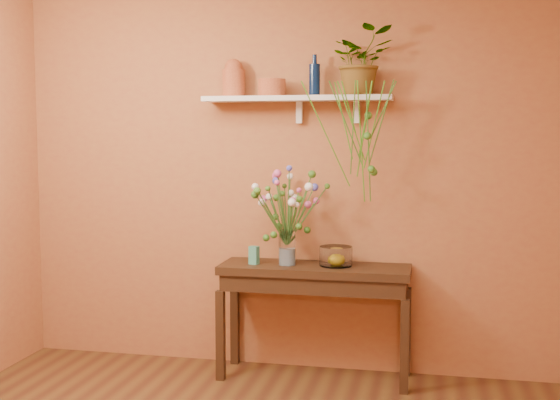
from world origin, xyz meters
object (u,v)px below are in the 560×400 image
spider_plant (361,61)px  glass_bowl (336,257)px  sideboard (315,282)px  glass_vase (287,250)px  bouquet (286,200)px  terracotta_jug (234,79)px  blue_bottle (315,79)px

spider_plant → glass_bowl: bearing=-155.0°
sideboard → spider_plant: size_ratio=2.87×
glass_vase → bouquet: size_ratio=0.44×
terracotta_jug → bouquet: terracotta_jug is taller
spider_plant → glass_bowl: size_ratio=2.02×
terracotta_jug → spider_plant: spider_plant is taller
sideboard → spider_plant: (0.29, 0.08, 1.49)m
glass_bowl → glass_vase: bearing=-174.9°
blue_bottle → glass_vase: (-0.16, -0.12, -1.16)m
terracotta_jug → bouquet: bearing=-20.9°
spider_plant → terracotta_jug: bearing=177.2°
blue_bottle → glass_bowl: (0.17, -0.09, -1.20)m
sideboard → glass_vase: bearing=-174.6°
terracotta_jug → glass_vase: (0.41, -0.14, -1.18)m
sideboard → blue_bottle: bearing=103.4°
glass_vase → bouquet: bearing=-123.1°
spider_plant → blue_bottle: bearing=175.7°
terracotta_jug → bouquet: size_ratio=0.48×
spider_plant → bouquet: (-0.49, -0.11, -0.93)m
bouquet → glass_bowl: bouquet is taller
sideboard → bouquet: 0.60m
blue_bottle → spider_plant: 0.34m
glass_vase → terracotta_jug: bearing=160.9°
sideboard → glass_vase: 0.29m
bouquet → blue_bottle: bearing=38.0°
terracotta_jug → sideboard: bearing=-11.7°
spider_plant → bouquet: size_ratio=0.82×
blue_bottle → glass_vase: blue_bottle is taller
blue_bottle → glass_bowl: bearing=-29.0°
spider_plant → bouquet: 1.06m
sideboard → bouquet: bearing=-171.5°
spider_plant → glass_vase: spider_plant is taller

